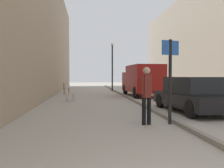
% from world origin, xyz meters
% --- Properties ---
extents(ground_plane, '(80.00, 80.00, 0.00)m').
position_xyz_m(ground_plane, '(0.00, 12.00, 0.00)').
color(ground_plane, '#A8A093').
extents(building_facade_left, '(3.96, 40.00, 9.80)m').
position_xyz_m(building_facade_left, '(-5.58, 12.00, 4.90)').
color(building_facade_left, gray).
rests_on(building_facade_left, ground_plane).
extents(kerb_strip, '(0.16, 40.00, 0.12)m').
position_xyz_m(kerb_strip, '(1.58, 12.00, 0.06)').
color(kerb_strip, gray).
rests_on(kerb_strip, ground_plane).
extents(pedestrian_main_foreground, '(0.34, 0.25, 1.76)m').
position_xyz_m(pedestrian_main_foreground, '(0.63, 5.23, 1.02)').
color(pedestrian_main_foreground, black).
rests_on(pedestrian_main_foreground, ground_plane).
extents(delivery_van, '(2.21, 4.91, 2.27)m').
position_xyz_m(delivery_van, '(2.92, 14.99, 1.22)').
color(delivery_van, maroon).
rests_on(delivery_van, ground_plane).
extents(parked_car, '(2.04, 4.30, 1.45)m').
position_xyz_m(parked_car, '(3.19, 7.54, 0.71)').
color(parked_car, black).
rests_on(parked_car, ground_plane).
extents(street_sign_post, '(0.59, 0.19, 2.60)m').
position_xyz_m(street_sign_post, '(1.36, 5.22, 1.55)').
color(street_sign_post, black).
rests_on(street_sign_post, ground_plane).
extents(lamp_post, '(0.28, 0.28, 4.76)m').
position_xyz_m(lamp_post, '(1.39, 21.05, 2.72)').
color(lamp_post, black).
rests_on(lamp_post, ground_plane).
extents(cafe_chair_near_window, '(0.45, 0.45, 0.94)m').
position_xyz_m(cafe_chair_near_window, '(-2.89, 17.40, 0.55)').
color(cafe_chair_near_window, brown).
rests_on(cafe_chair_near_window, ground_plane).
extents(cafe_chair_by_doorway, '(0.50, 0.50, 0.94)m').
position_xyz_m(cafe_chair_by_doorway, '(-2.23, 11.95, 0.55)').
color(cafe_chair_by_doorway, '#B7B2A8').
rests_on(cafe_chair_by_doorway, ground_plane).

